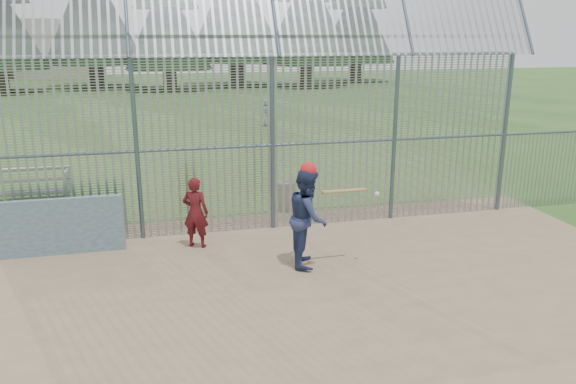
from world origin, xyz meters
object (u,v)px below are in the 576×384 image
object	(u,v)px
onlooker	(196,212)
bleacher	(15,182)
trash_can	(286,195)
batter	(308,217)
dugout_wall	(61,226)

from	to	relation	value
onlooker	bleacher	distance (m)	6.98
onlooker	trash_can	bearing A→B (deg)	-114.26
batter	bleacher	distance (m)	9.49
batter	trash_can	xyz separation A→B (m)	(0.45, 3.71, -0.61)
dugout_wall	bleacher	size ratio (longest dim) A/B	0.83
dugout_wall	batter	size ratio (longest dim) A/B	1.29
batter	bleacher	world-z (taller)	batter
dugout_wall	batter	distance (m)	5.11
onlooker	trash_can	world-z (taller)	onlooker
dugout_wall	trash_can	xyz separation A→B (m)	(5.25, 2.00, -0.24)
dugout_wall	trash_can	size ratio (longest dim) A/B	3.05
dugout_wall	batter	bearing A→B (deg)	-19.57
trash_can	onlooker	bearing A→B (deg)	-138.50
dugout_wall	trash_can	distance (m)	5.63
trash_can	bleacher	bearing A→B (deg)	157.51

